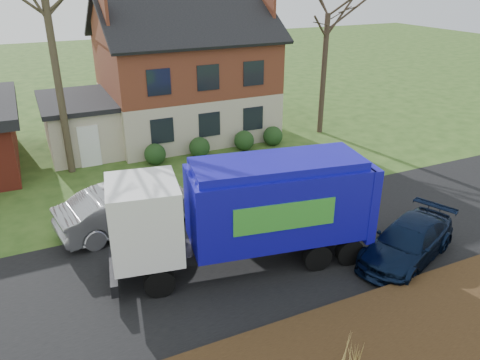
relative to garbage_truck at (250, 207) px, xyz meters
name	(u,v)px	position (x,y,z in m)	size (l,w,h in m)	color
ground	(265,253)	(0.77, 0.31, -2.09)	(120.00, 120.00, 0.00)	#284617
road	(265,252)	(0.77, 0.31, -2.08)	(80.00, 7.00, 0.02)	black
mulch_verge	(363,352)	(0.77, -4.99, -1.94)	(80.00, 3.50, 0.30)	black
main_house	(176,66)	(2.26, 14.22, 1.94)	(12.95, 8.95, 9.26)	beige
garbage_truck	(250,207)	(0.00, 0.00, 0.00)	(8.73, 3.63, 3.63)	black
silver_sedan	(128,208)	(-3.11, 4.01, -1.23)	(1.82, 5.22, 1.72)	#929499
navy_wagon	(408,242)	(4.95, -2.01, -1.44)	(1.84, 4.53, 1.32)	black
grass_clump_mid	(352,353)	(0.07, -5.37, -1.35)	(0.31, 0.26, 0.88)	tan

